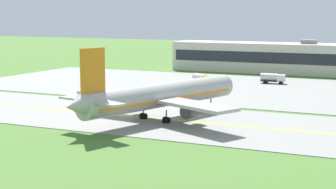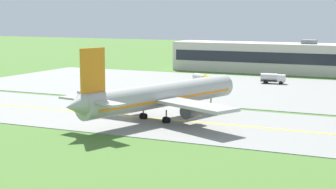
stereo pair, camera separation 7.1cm
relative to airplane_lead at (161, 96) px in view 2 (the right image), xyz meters
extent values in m
plane|color=#47702D|center=(-6.55, 0.48, -4.13)|extent=(500.00, 500.00, 0.00)
cube|color=gray|center=(-6.55, 0.48, -4.08)|extent=(240.00, 28.00, 0.10)
cube|color=gray|center=(3.45, 42.48, -4.08)|extent=(140.00, 52.00, 0.10)
cube|color=yellow|center=(-6.55, 0.48, -4.03)|extent=(220.00, 0.60, 0.01)
cylinder|color=#ADADA8|center=(0.14, 0.47, 0.07)|extent=(13.79, 33.68, 4.00)
cone|color=#ADADA8|center=(5.48, 17.87, 0.07)|extent=(4.39, 3.60, 3.80)
cone|color=#ADADA8|center=(-5.25, -17.13, 0.47)|extent=(4.19, 4.06, 3.40)
cube|color=orange|center=(0.14, 0.47, -0.43)|extent=(13.07, 31.10, 0.36)
cube|color=#1E232D|center=(4.83, 15.76, 0.77)|extent=(3.78, 2.72, 0.70)
cube|color=#ADADA8|center=(-8.63, 0.85, -0.43)|extent=(15.57, 7.10, 0.50)
cylinder|color=#47474C|center=(-6.13, 2.18, -1.83)|extent=(3.20, 3.92, 2.30)
cylinder|color=black|center=(-5.66, 3.71, -1.83)|extent=(2.08, 0.85, 2.10)
cube|color=#ADADA8|center=(7.63, -4.13, -0.43)|extent=(15.62, 10.70, 0.50)
cylinder|color=#47474C|center=(6.30, -1.63, -1.83)|extent=(3.20, 3.92, 2.30)
cylinder|color=black|center=(6.77, -0.10, -1.83)|extent=(2.08, 0.85, 2.10)
cube|color=orange|center=(-4.25, -13.88, 5.32)|extent=(1.67, 4.32, 6.50)
cube|color=#ADADA8|center=(-7.37, -13.13, 0.87)|extent=(6.35, 3.50, 0.30)
cube|color=#ADADA8|center=(-1.25, -15.00, 0.87)|extent=(6.46, 4.56, 0.30)
cylinder|color=slate|center=(3.95, 12.90, -2.76)|extent=(0.24, 0.24, 1.65)
cylinder|color=black|center=(3.95, 12.90, -3.58)|extent=(0.66, 1.15, 1.10)
cylinder|color=slate|center=(-2.93, -0.68, -2.76)|extent=(0.24, 0.24, 1.65)
cylinder|color=black|center=(-3.19, -0.60, -3.58)|extent=(0.66, 1.15, 1.10)
cylinder|color=black|center=(-2.67, -0.76, -3.58)|extent=(0.66, 1.15, 1.10)
cylinder|color=slate|center=(2.04, -2.21, -2.76)|extent=(0.24, 0.24, 1.65)
cylinder|color=black|center=(1.78, -2.13, -3.58)|extent=(0.66, 1.15, 1.10)
cylinder|color=black|center=(2.31, -2.29, -3.58)|extent=(0.66, 1.15, 1.10)
cube|color=silver|center=(6.58, 55.12, -2.63)|extent=(1.98, 2.16, 1.80)
cube|color=#1E232D|center=(7.34, 55.19, -2.32)|extent=(0.29, 1.84, 0.81)
cylinder|color=silver|center=(3.60, 54.84, -2.38)|extent=(4.35, 2.19, 1.80)
cube|color=#383838|center=(3.60, 54.84, -3.41)|extent=(4.38, 2.48, 0.24)
cylinder|color=orange|center=(6.58, 55.12, -1.63)|extent=(0.20, 0.20, 0.18)
cylinder|color=black|center=(6.49, 56.12, -3.68)|extent=(0.92, 0.38, 0.90)
cylinder|color=black|center=(6.68, 54.13, -3.68)|extent=(0.92, 0.38, 0.90)
cylinder|color=black|center=(2.66, 55.81, -3.68)|extent=(0.92, 0.38, 0.90)
cylinder|color=black|center=(2.86, 53.71, -3.68)|extent=(0.92, 0.38, 0.90)
cube|color=yellow|center=(-9.34, 45.05, -2.63)|extent=(2.60, 2.66, 1.80)
cube|color=#1E232D|center=(-8.70, 44.63, -2.32)|extent=(1.11, 1.60, 0.81)
cylinder|color=silver|center=(-11.84, 46.70, -2.38)|extent=(4.50, 3.81, 1.80)
cube|color=#383838|center=(-11.84, 46.70, -3.41)|extent=(4.66, 4.06, 0.24)
cylinder|color=orange|center=(-9.34, 45.05, -1.63)|extent=(0.20, 0.20, 0.18)
cylinder|color=black|center=(-8.79, 45.88, -3.68)|extent=(0.92, 0.75, 0.90)
cylinder|color=black|center=(-9.89, 44.21, -3.68)|extent=(0.92, 0.75, 0.90)
cylinder|color=black|center=(-11.96, 48.04, -3.68)|extent=(0.92, 0.75, 0.90)
cylinder|color=black|center=(-13.12, 46.28, -3.68)|extent=(0.92, 0.75, 0.90)
cube|color=beige|center=(-3.70, 81.54, 0.25)|extent=(57.96, 11.82, 8.77)
cube|color=#1E232D|center=(-3.70, 75.58, 0.69)|extent=(55.64, 0.10, 3.16)
cube|color=slate|center=(7.90, 81.54, 5.24)|extent=(4.00, 4.00, 1.20)
cone|color=orange|center=(3.83, 11.93, -3.83)|extent=(0.44, 0.44, 0.60)
camera|label=1|loc=(40.19, -82.78, 13.65)|focal=60.20mm
camera|label=2|loc=(40.26, -82.75, 13.65)|focal=60.20mm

